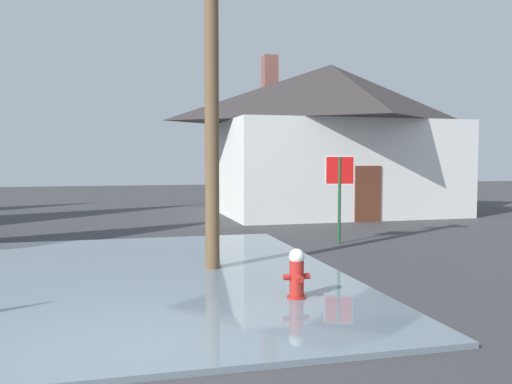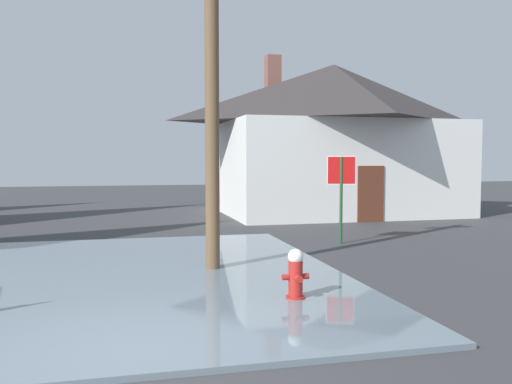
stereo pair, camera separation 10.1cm
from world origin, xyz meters
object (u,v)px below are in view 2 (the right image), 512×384
Objects in this scene: fire_hydrant at (296,276)px; stop_sign_far at (341,181)px; utility_pole at (212,71)px; house at (333,136)px.

stop_sign_far is at bearing 60.82° from fire_hydrant.
house is at bearing 57.37° from utility_pole.
stop_sign_far is 8.45m from house.
house reaches higher than fire_hydrant.
utility_pole is at bearing 109.19° from fire_hydrant.
utility_pole is 0.77× the size of house.
fire_hydrant is 4.47m from utility_pole.
fire_hydrant is 6.24m from stop_sign_far.
stop_sign_far is at bearing -110.29° from house.
fire_hydrant is 0.11× the size of utility_pole.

